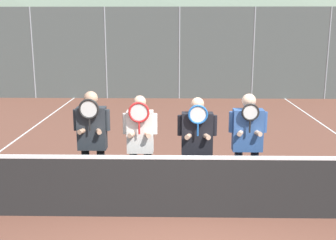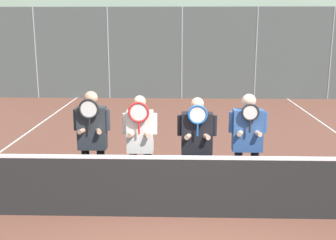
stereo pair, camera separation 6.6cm
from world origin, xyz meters
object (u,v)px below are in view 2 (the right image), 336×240
(player_center_right, at_px, (197,141))
(car_center, at_px, (313,67))
(car_far_left, at_px, (92,67))
(car_left_of_center, at_px, (205,68))
(player_leftmost, at_px, (92,136))
(player_rightmost, at_px, (247,138))
(player_center_left, at_px, (140,141))

(player_center_right, height_order, car_center, car_center)
(car_far_left, height_order, car_left_of_center, car_far_left)
(player_leftmost, height_order, car_far_left, car_far_left)
(player_leftmost, xyz_separation_m, player_rightmost, (2.52, 0.02, -0.02))
(car_left_of_center, bearing_deg, car_far_left, -176.98)
(car_center, bearing_deg, player_leftmost, -120.03)
(player_rightmost, xyz_separation_m, car_far_left, (-5.20, 12.83, -0.12))
(player_center_left, height_order, player_center_right, player_center_left)
(car_far_left, bearing_deg, player_center_left, -74.96)
(player_leftmost, xyz_separation_m, player_center_left, (0.79, -0.06, -0.06))
(player_center_left, bearing_deg, player_rightmost, 2.81)
(player_center_left, bearing_deg, player_leftmost, 175.52)
(player_center_left, distance_m, car_far_left, 13.37)
(player_center_right, distance_m, car_far_left, 13.66)
(car_far_left, bearing_deg, player_rightmost, -67.94)
(player_center_right, relative_size, car_far_left, 0.38)
(player_center_right, distance_m, car_left_of_center, 13.25)
(car_left_of_center, xyz_separation_m, car_center, (4.96, -0.05, 0.08))
(player_center_left, xyz_separation_m, car_left_of_center, (1.82, 13.19, -0.18))
(player_rightmost, bearing_deg, car_far_left, 112.06)
(player_leftmost, height_order, player_rightmost, player_leftmost)
(player_center_right, bearing_deg, car_left_of_center, 86.08)
(car_center, bearing_deg, player_center_left, -117.27)
(player_rightmost, bearing_deg, car_left_of_center, 89.62)
(player_rightmost, relative_size, car_left_of_center, 0.40)
(player_rightmost, distance_m, car_left_of_center, 13.11)
(player_center_right, distance_m, player_rightmost, 0.83)
(car_far_left, distance_m, car_center, 10.25)
(player_leftmost, distance_m, car_left_of_center, 13.39)
(player_leftmost, relative_size, car_far_left, 0.39)
(player_leftmost, relative_size, car_left_of_center, 0.41)
(player_leftmost, xyz_separation_m, car_left_of_center, (2.60, 13.13, -0.24))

